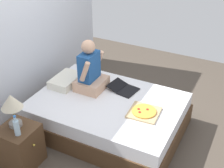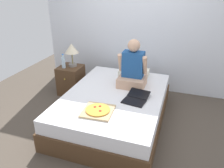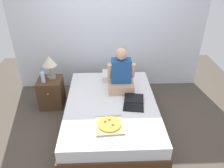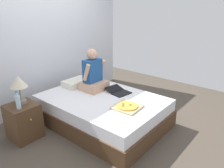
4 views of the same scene
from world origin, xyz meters
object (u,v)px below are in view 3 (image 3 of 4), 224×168
Objects in this scene: nightstand_left at (51,92)px; laptop at (134,104)px; bed at (111,114)px; water_bottle at (43,77)px; person_seated at (121,75)px; pizza_box at (109,125)px; lamp_on_left_nightstand at (49,63)px.

nightstand_left reaches higher than laptop.
bed is 4.67× the size of laptop.
bed is at bearing -29.77° from nightstand_left.
water_bottle is (-0.08, -0.09, 0.40)m from nightstand_left.
nightstand_left is 0.41m from water_bottle.
bed is 0.46m from laptop.
nightstand_left is at bearing 168.57° from person_seated.
laptop is (1.49, -0.75, 0.23)m from nightstand_left.
water_bottle is at bearing 157.20° from laptop.
pizza_box is (1.09, -1.23, 0.23)m from nightstand_left.
nightstand_left is at bearing 48.35° from water_bottle.
lamp_on_left_nightstand reaches higher than laptop.
laptop reaches higher than bed.
water_bottle is 0.65× the size of pizza_box.
water_bottle is (-0.12, -0.14, -0.22)m from lamp_on_left_nightstand.
water_bottle is (-1.22, 0.56, 0.44)m from bed.
lamp_on_left_nightstand is (-1.10, 0.70, 0.65)m from bed.
laptop is 0.62m from pizza_box.
nightstand_left is at bearing -128.63° from lamp_on_left_nightstand.
pizza_box is at bearing -44.18° from water_bottle.
water_bottle is 1.64m from pizza_box.
nightstand_left is 2.06× the size of water_bottle.
water_bottle is at bearing 172.79° from person_seated.
pizza_box is (-0.23, -0.96, -0.27)m from person_seated.
bed is 1.31m from nightstand_left.
person_seated is at bearing -13.91° from lamp_on_left_nightstand.
lamp_on_left_nightstand reaches higher than nightstand_left.
pizza_box is (1.05, -1.28, -0.39)m from lamp_on_left_nightstand.
pizza_box is (-0.40, -0.48, -0.00)m from laptop.
lamp_on_left_nightstand is 1.63× the size of water_bottle.
person_seated reaches higher than nightstand_left.
nightstand_left is 0.61m from lamp_on_left_nightstand.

